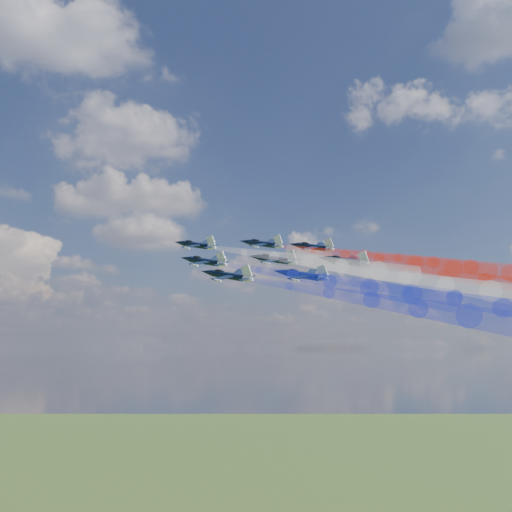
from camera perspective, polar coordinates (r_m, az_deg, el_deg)
name	(u,v)px	position (r m, az deg, el deg)	size (l,w,h in m)	color
jet_lead	(197,245)	(147.81, -5.54, 1.02)	(10.25, 12.82, 3.42)	black
trail_lead	(307,261)	(131.72, 4.72, -0.44)	(4.27, 48.48, 4.27)	white
jet_inner_left	(205,261)	(133.56, -4.73, -0.50)	(10.25, 12.82, 3.42)	black
trail_inner_left	(330,281)	(118.21, 6.85, -2.33)	(4.27, 48.48, 4.27)	#1824CD
jet_inner_right	(263,244)	(149.72, 0.64, 1.14)	(10.25, 12.82, 3.42)	black
trail_inner_right	(379,259)	(136.50, 11.31, -0.28)	(4.27, 48.48, 4.27)	red
jet_outer_left	(228,276)	(120.48, -2.57, -1.83)	(10.25, 12.82, 3.42)	black
trail_outer_left	(372,300)	(106.57, 10.68, -4.03)	(4.27, 48.48, 4.27)	#1824CD
jet_center_third	(274,259)	(136.27, 1.71, -0.32)	(10.25, 12.82, 3.42)	black
trail_center_third	(405,278)	(123.94, 13.62, -2.03)	(4.27, 48.48, 4.27)	white
jet_outer_right	(313,247)	(152.11, 5.30, 0.85)	(10.25, 12.82, 3.42)	black
trail_outer_right	(433,262)	(141.16, 16.11, -0.57)	(4.27, 48.48, 4.27)	red
jet_rear_left	(303,275)	(122.82, 4.36, -1.79)	(10.25, 12.82, 3.42)	black
trail_rear_left	(454,299)	(112.25, 17.91, -3.82)	(4.27, 48.48, 4.27)	#1824CD
jet_rear_right	(345,261)	(137.49, 8.26, -0.46)	(10.25, 12.82, 3.42)	black
trail_rear_right	(485,280)	(128.41, 20.46, -2.12)	(4.27, 48.48, 4.27)	red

